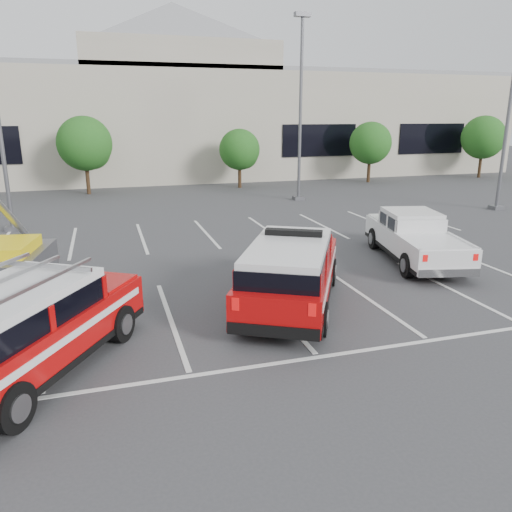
{
  "coord_description": "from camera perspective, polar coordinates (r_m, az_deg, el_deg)",
  "views": [
    {
      "loc": [
        -4.0,
        -11.52,
        4.9
      ],
      "look_at": [
        -0.07,
        1.43,
        1.05
      ],
      "focal_mm": 35.0,
      "sensor_mm": 36.0,
      "label": 1
    }
  ],
  "objects": [
    {
      "name": "tree_far_right",
      "position": [
        44.46,
        24.58,
        12.08
      ],
      "size": [
        3.37,
        3.37,
        4.85
      ],
      "color": "#3F2B19",
      "rests_on": "ground"
    },
    {
      "name": "white_pickup",
      "position": [
        18.02,
        17.62,
        1.53
      ],
      "size": [
        3.06,
        5.74,
        1.67
      ],
      "rotation": [
        0.0,
        0.0,
        -0.23
      ],
      "color": "silver",
      "rests_on": "ground"
    },
    {
      "name": "convention_building",
      "position": [
        43.59,
        -11.81,
        15.3
      ],
      "size": [
        60.0,
        16.99,
        13.2
      ],
      "color": "#B9AE9C",
      "rests_on": "ground"
    },
    {
      "name": "ground",
      "position": [
        13.14,
        2.1,
        -6.02
      ],
      "size": [
        120.0,
        120.0,
        0.0
      ],
      "primitive_type": "plane",
      "color": "#38383B",
      "rests_on": "ground"
    },
    {
      "name": "tree_mid_left",
      "position": [
        33.63,
        -18.83,
        11.87
      ],
      "size": [
        3.37,
        3.37,
        4.85
      ],
      "color": "#3F2B19",
      "rests_on": "ground"
    },
    {
      "name": "utility_rig",
      "position": [
        16.47,
        -26.78,
        -1.06
      ],
      "size": [
        3.38,
        3.6,
        2.94
      ],
      "rotation": [
        0.0,
        0.0,
        -0.17
      ],
      "color": "#59595E",
      "rests_on": "ground"
    },
    {
      "name": "light_pole_mid",
      "position": [
        29.64,
        5.1,
        16.36
      ],
      "size": [
        0.9,
        0.6,
        10.24
      ],
      "color": "#59595E",
      "rests_on": "ground"
    },
    {
      "name": "tree_mid_right",
      "position": [
        34.86,
        -1.77,
        11.91
      ],
      "size": [
        2.77,
        2.77,
        3.99
      ],
      "color": "#3F2B19",
      "rests_on": "ground"
    },
    {
      "name": "stall_markings",
      "position": [
        17.22,
        -2.76,
        -0.65
      ],
      "size": [
        23.0,
        15.0,
        0.01
      ],
      "primitive_type": "cube",
      "color": "silver",
      "rests_on": "ground"
    },
    {
      "name": "ladder_suv",
      "position": [
        10.6,
        -24.85,
        -8.21
      ],
      "size": [
        4.55,
        5.62,
        2.1
      ],
      "rotation": [
        0.0,
        0.0,
        -0.55
      ],
      "color": "#A70808",
      "rests_on": "ground"
    },
    {
      "name": "fire_chief_suv",
      "position": [
        13.07,
        3.97,
        -2.42
      ],
      "size": [
        4.47,
        5.9,
        1.97
      ],
      "rotation": [
        0.0,
        0.0,
        -0.5
      ],
      "color": "#A70808",
      "rests_on": "ground"
    },
    {
      "name": "tree_right",
      "position": [
        38.68,
        13.02,
        12.31
      ],
      "size": [
        3.07,
        3.07,
        4.42
      ],
      "color": "#3F2B19",
      "rests_on": "ground"
    },
    {
      "name": "light_pole_right",
      "position": [
        29.38,
        26.97,
        14.78
      ],
      "size": [
        0.9,
        0.6,
        10.24
      ],
      "color": "#59595E",
      "rests_on": "ground"
    }
  ]
}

